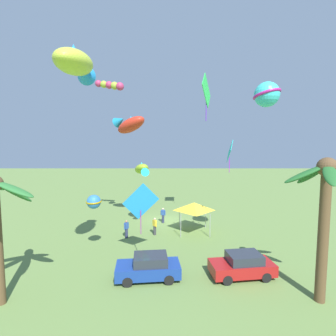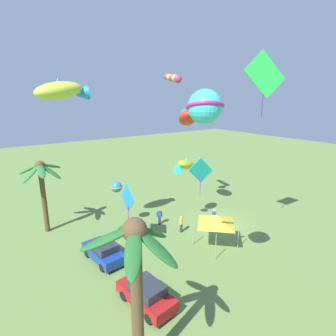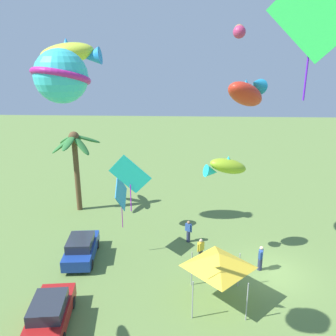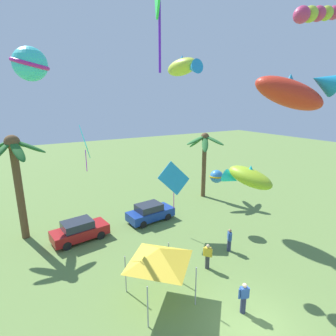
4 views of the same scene
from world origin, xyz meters
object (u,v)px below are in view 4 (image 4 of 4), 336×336
kite_diamond_0 (174,179)px  palm_tree_0 (205,148)px  spectator_2 (229,240)px  kite_tube_6 (316,14)px  parked_car_0 (150,212)px  kite_fish_8 (247,177)px  kite_diamond_5 (85,142)px  spectator_1 (208,256)px  palm_tree_1 (16,165)px  parked_car_1 (79,230)px  spectator_0 (244,298)px  kite_fish_7 (183,67)px  kite_ball_2 (217,176)px  kite_ball_4 (30,64)px  kite_fish_1 (294,91)px  festival_tent (159,255)px

kite_diamond_0 → palm_tree_0: bearing=36.4°
spectator_2 → kite_tube_6: 13.50m
parked_car_0 → kite_fish_8: size_ratio=1.35×
kite_diamond_5 → spectator_2: bearing=-16.8°
spectator_1 → palm_tree_1: bearing=133.5°
parked_car_1 → kite_diamond_0: kite_diamond_0 is taller
spectator_0 → kite_fish_7: kite_fish_7 is taller
spectator_0 → kite_ball_2: (4.89, 7.83, 3.26)m
kite_ball_4 → kite_tube_6: kite_tube_6 is taller
spectator_1 → spectator_2: (2.46, 0.75, 0.00)m
kite_ball_2 → kite_ball_4: kite_ball_4 is taller
palm_tree_1 → spectator_1: palm_tree_1 is taller
parked_car_0 → kite_ball_4: (-7.85, -2.55, 10.85)m
palm_tree_1 → kite_diamond_0: bearing=-25.6°
kite_fish_1 → kite_tube_6: bearing=15.1°
kite_diamond_0 → kite_fish_7: size_ratio=0.91×
palm_tree_1 → kite_diamond_0: size_ratio=2.07×
parked_car_0 → kite_fish_8: bearing=-81.8°
palm_tree_0 → parked_car_1: 14.25m
kite_fish_7 → kite_fish_8: 12.13m
kite_fish_7 → kite_ball_2: bearing=-83.3°
palm_tree_0 → festival_tent: 15.62m
kite_diamond_5 → festival_tent: bearing=-60.6°
kite_ball_2 → kite_diamond_5: bearing=-174.2°
parked_car_1 → kite_diamond_0: 7.77m
palm_tree_1 → kite_ball_4: (1.33, -4.74, 6.09)m
spectator_2 → kite_tube_6: kite_tube_6 is taller
spectator_1 → kite_ball_4: (-7.89, 4.99, 10.79)m
kite_fish_7 → spectator_1: bearing=-113.8°
palm_tree_1 → kite_fish_7: size_ratio=1.88×
parked_car_1 → kite_tube_6: bearing=-43.2°
parked_car_0 → parked_car_1: (-5.81, -0.24, 0.00)m
festival_tent → kite_ball_2: kite_ball_2 is taller
palm_tree_0 → kite_ball_4: bearing=-162.0°
parked_car_1 → spectator_1: spectator_1 is taller
kite_fish_1 → kite_ball_2: bearing=76.9°
spectator_1 → kite_fish_7: 14.90m
parked_car_0 → kite_ball_2: (4.24, -3.25, 3.32)m
spectator_0 → kite_diamond_0: kite_diamond_0 is taller
spectator_1 → kite_tube_6: 13.90m
festival_tent → kite_tube_6: size_ratio=1.02×
kite_diamond_5 → kite_fish_8: 8.74m
kite_fish_1 → kite_ball_4: bearing=143.9°
palm_tree_0 → parked_car_0: (-7.48, -2.42, -4.38)m
kite_diamond_0 → kite_diamond_5: size_ratio=1.49×
parked_car_0 → kite_diamond_0: bearing=-73.8°
festival_tent → kite_fish_8: 6.04m
kite_diamond_0 → kite_ball_2: size_ratio=2.68×
kite_ball_2 → spectator_1: bearing=-134.4°
parked_car_1 → festival_tent: festival_tent is taller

